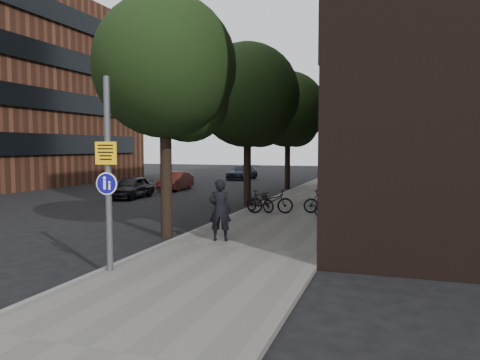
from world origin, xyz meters
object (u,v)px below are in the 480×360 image
at_px(pedestrian, 220,210).
at_px(parked_car_near, 131,187).
at_px(signpost, 108,174).
at_px(parked_bike_facade_near, 334,207).

xyz_separation_m(pedestrian, parked_car_near, (-8.98, 9.97, -0.41)).
relative_size(pedestrian, parked_car_near, 0.50).
distance_m(signpost, parked_car_near, 15.93).
bearing_deg(parked_car_near, pedestrian, -51.53).
distance_m(pedestrian, parked_bike_facade_near, 6.01).
bearing_deg(parked_car_near, parked_bike_facade_near, -25.08).
distance_m(pedestrian, parked_car_near, 13.42).
distance_m(parked_bike_facade_near, parked_car_near, 12.46).
bearing_deg(parked_bike_facade_near, pedestrian, 162.02).
bearing_deg(parked_bike_facade_near, signpost, 165.60).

